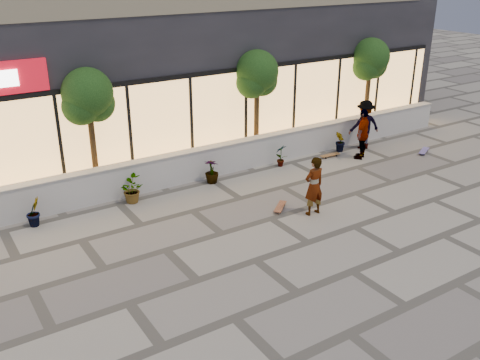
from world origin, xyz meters
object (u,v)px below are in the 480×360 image
skater_center (314,186)px  skater_right_near (363,134)px  tree_east (370,61)px  tree_midwest (88,99)px  skateboard_right_far (424,151)px  skateboard_center (280,207)px  skateboard_right_near (330,155)px  tree_mideast (257,77)px  skater_right_far (365,125)px

skater_center → skater_right_near: (4.49, 2.64, 0.06)m
tree_east → skater_center: tree_east is taller
tree_midwest → tree_east: same height
skater_right_near → skateboard_right_far: (2.41, -0.89, -0.84)m
skater_center → skateboard_center: 1.24m
skater_center → skater_right_near: skater_right_near is taller
skater_center → skateboard_right_near: size_ratio=2.10×
skateboard_center → skateboard_right_far: bearing=-32.3°
tree_mideast → skater_right_far: bearing=-19.1°
tree_mideast → skateboard_right_near: bearing=-33.3°
tree_mideast → tree_east: same height
skater_center → tree_east: bearing=-144.5°
tree_mideast → skateboard_right_far: bearing=-28.7°
tree_midwest → skater_right_far: (10.04, -1.40, -2.04)m
tree_east → skateboard_right_near: bearing=-155.0°
skater_center → skater_right_near: 5.21m
tree_midwest → skater_right_far: bearing=-7.9°
skater_center → skateboard_right_far: size_ratio=2.00×
skater_center → skater_right_far: skater_right_far is taller
skater_right_near → skateboard_right_near: skater_right_near is taller
tree_east → skater_right_near: size_ratio=2.12×
skater_right_near → skater_right_far: skater_right_far is taller
skater_right_far → skateboard_center: bearing=41.3°
skateboard_center → tree_east: bearing=-11.2°
tree_mideast → skater_center: (-1.31, -4.82, -2.12)m
tree_mideast → skateboard_center: (-1.92, -4.07, -2.90)m
tree_mideast → tree_east: (5.50, 0.00, 0.00)m
tree_mideast → skateboard_center: bearing=-115.2°
tree_east → skater_right_near: 3.79m
skater_right_near → skateboard_right_far: size_ratio=2.13×
tree_midwest → skateboard_right_far: size_ratio=4.52×
skateboard_right_far → skater_right_near: bearing=132.7°
skateboard_center → skateboard_right_far: skateboard_right_far is taller
tree_midwest → tree_east: size_ratio=1.00×
skater_right_far → skateboard_center: 6.59m
skater_right_far → skateboard_center: size_ratio=2.47×
tree_mideast → skater_right_near: 4.37m
tree_mideast → tree_midwest: bearing=180.0°
tree_midwest → skater_right_far: size_ratio=2.08×
tree_east → skater_center: size_ratio=2.26×
tree_midwest → tree_east: 11.50m
skater_center → skateboard_center: size_ratio=2.28×
skateboard_right_far → tree_mideast: bearing=124.2°
skater_right_near → skateboard_right_far: skater_right_near is taller
tree_mideast → skater_center: tree_mideast is taller
tree_midwest → skateboard_right_far: bearing=-14.8°
skater_right_far → skateboard_right_near: (-1.75, -0.10, -0.86)m
tree_mideast → skateboard_right_far: tree_mideast is taller
skater_right_near → skater_right_far: size_ratio=0.98×
tree_mideast → skateboard_center: 5.36m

